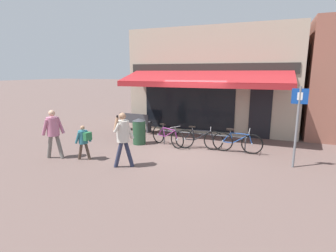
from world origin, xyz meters
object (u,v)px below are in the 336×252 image
at_px(bicycle_black, 199,139).
at_px(parking_sign, 298,119).
at_px(bicycle_purple, 167,136).
at_px(litter_bin, 139,131).
at_px(bicycle_blue, 237,142).
at_px(park_bench, 135,122).
at_px(pedestrian_second_adult, 53,129).
at_px(pedestrian_adult, 123,134).
at_px(pedestrian_child, 84,139).

xyz_separation_m(bicycle_black, parking_sign, (3.15, -0.81, 1.10)).
xyz_separation_m(bicycle_purple, litter_bin, (-1.12, -0.19, 0.15)).
xyz_separation_m(bicycle_purple, bicycle_blue, (2.64, 0.02, 0.02)).
xyz_separation_m(litter_bin, parking_sign, (5.53, -0.62, 0.96)).
height_order(litter_bin, park_bench, litter_bin).
height_order(bicycle_blue, pedestrian_second_adult, pedestrian_second_adult).
bearing_deg(park_bench, pedestrian_adult, -59.95).
height_order(bicycle_blue, pedestrian_adult, pedestrian_adult).
relative_size(bicycle_blue, park_bench, 1.07).
height_order(bicycle_purple, pedestrian_adult, pedestrian_adult).
distance_m(bicycle_black, litter_bin, 2.40).
bearing_deg(litter_bin, pedestrian_adult, -72.59).
relative_size(bicycle_black, bicycle_blue, 1.02).
xyz_separation_m(bicycle_blue, parking_sign, (1.77, -0.83, 1.09)).
bearing_deg(litter_bin, parking_sign, -6.44).
distance_m(bicycle_purple, pedestrian_adult, 2.77).
xyz_separation_m(bicycle_blue, pedestrian_second_adult, (-5.55, -2.80, 0.59)).
xyz_separation_m(bicycle_black, bicycle_blue, (1.38, 0.02, 0.01)).
height_order(bicycle_blue, litter_bin, litter_bin).
distance_m(litter_bin, park_bench, 2.37).
height_order(pedestrian_second_adult, park_bench, pedestrian_second_adult).
bearing_deg(bicycle_blue, park_bench, 159.80).
xyz_separation_m(pedestrian_adult, litter_bin, (-0.78, 2.48, -0.50)).
height_order(bicycle_purple, parking_sign, parking_sign).
height_order(bicycle_black, parking_sign, parking_sign).
xyz_separation_m(pedestrian_child, litter_bin, (0.77, 2.35, -0.18)).
bearing_deg(park_bench, bicycle_purple, -31.58).
distance_m(bicycle_purple, park_bench, 3.00).
bearing_deg(pedestrian_child, bicycle_blue, -140.23).
height_order(pedestrian_adult, pedestrian_second_adult, pedestrian_adult).
xyz_separation_m(pedestrian_adult, park_bench, (-2.04, 4.47, -0.55)).
relative_size(bicycle_blue, pedestrian_adult, 1.04).
relative_size(bicycle_purple, pedestrian_second_adult, 0.99).
bearing_deg(park_bench, pedestrian_child, -77.99).
bearing_deg(pedestrian_adult, pedestrian_child, -4.83).
relative_size(pedestrian_child, park_bench, 0.70).
xyz_separation_m(bicycle_blue, pedestrian_child, (-4.53, -2.56, 0.31)).
bearing_deg(pedestrian_second_adult, bicycle_black, -134.85).
bearing_deg(bicycle_purple, litter_bin, -144.72).
bearing_deg(pedestrian_child, parking_sign, -154.36).
xyz_separation_m(pedestrian_second_adult, park_bench, (0.52, 4.59, -0.52)).
bearing_deg(pedestrian_adult, bicycle_blue, -138.43).
height_order(bicycle_black, pedestrian_adult, pedestrian_adult).
bearing_deg(pedestrian_child, pedestrian_adult, -174.18).
height_order(pedestrian_child, pedestrian_second_adult, pedestrian_second_adult).
bearing_deg(litter_bin, park_bench, 122.34).
height_order(pedestrian_adult, parking_sign, parking_sign).
bearing_deg(parking_sign, park_bench, 158.90).
height_order(pedestrian_second_adult, parking_sign, parking_sign).
xyz_separation_m(bicycle_black, pedestrian_adult, (-1.61, -2.67, 0.64)).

